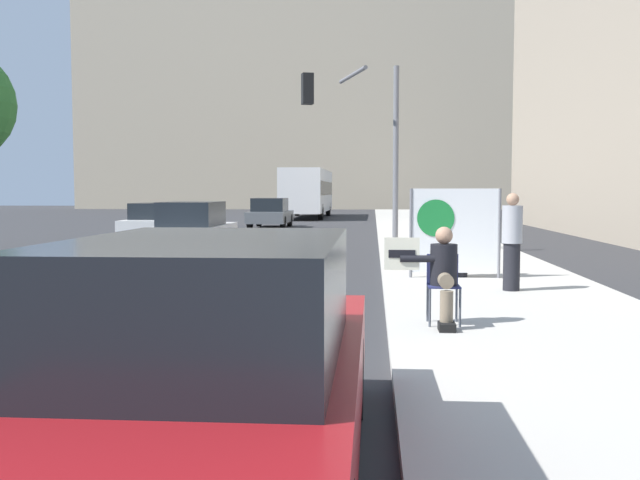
{
  "coord_description": "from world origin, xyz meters",
  "views": [
    {
      "loc": [
        2.15,
        -5.78,
        1.8
      ],
      "look_at": [
        1.24,
        6.43,
        0.96
      ],
      "focal_mm": 40.0,
      "sensor_mm": 36.0,
      "label": 1
    }
  ],
  "objects": [
    {
      "name": "ground_plane",
      "position": [
        0.0,
        0.0,
        0.0
      ],
      "size": [
        160.0,
        160.0,
        0.0
      ],
      "primitive_type": "plane",
      "color": "#303033"
    },
    {
      "name": "car_on_road_midblock",
      "position": [
        -5.93,
        20.64,
        0.69
      ],
      "size": [
        1.84,
        4.51,
        1.36
      ],
      "color": "white",
      "rests_on": "ground_plane"
    },
    {
      "name": "seated_protester",
      "position": [
        3.02,
        3.17,
        0.79
      ],
      "size": [
        0.95,
        0.77,
        1.24
      ],
      "rotation": [
        0.0,
        0.0,
        0.17
      ],
      "color": "#474C56",
      "rests_on": "sidewalk_curb"
    },
    {
      "name": "car_on_road_distant",
      "position": [
        -2.9,
        28.97,
        0.73
      ],
      "size": [
        1.81,
        4.39,
        1.46
      ],
      "color": "#565B60",
      "rests_on": "ground_plane"
    },
    {
      "name": "building_backdrop_far",
      "position": [
        -2.0,
        70.26,
        14.99
      ],
      "size": [
        52.0,
        12.0,
        29.98
      ],
      "color": "tan",
      "rests_on": "ground_plane"
    },
    {
      "name": "protest_banner",
      "position": [
        3.72,
        8.14,
        1.04
      ],
      "size": [
        1.75,
        0.06,
        1.73
      ],
      "color": "slate",
      "rests_on": "sidewalk_curb"
    },
    {
      "name": "traffic_light_pole",
      "position": [
        1.82,
        14.32,
        3.63
      ],
      "size": [
        2.71,
        2.48,
        5.2
      ],
      "color": "slate",
      "rests_on": "sidewalk_curb"
    },
    {
      "name": "sidewalk_curb",
      "position": [
        4.31,
        15.0,
        0.06
      ],
      "size": [
        3.94,
        90.0,
        0.12
      ],
      "primitive_type": "cube",
      "color": "#B7B2A8",
      "rests_on": "ground_plane"
    },
    {
      "name": "pedestrian_behind",
      "position": [
        3.87,
        8.34,
        0.94
      ],
      "size": [
        0.34,
        0.34,
        1.62
      ],
      "rotation": [
        0.0,
        0.0,
        2.1
      ],
      "color": "black",
      "rests_on": "sidewalk_curb"
    },
    {
      "name": "car_on_road_nearest",
      "position": [
        -2.92,
        13.94,
        0.74
      ],
      "size": [
        1.71,
        4.28,
        1.51
      ],
      "color": "silver",
      "rests_on": "ground_plane"
    },
    {
      "name": "parked_car_curbside",
      "position": [
        1.21,
        -1.68,
        0.76
      ],
      "size": [
        1.74,
        4.51,
        1.54
      ],
      "color": "maroon",
      "rests_on": "ground_plane"
    },
    {
      "name": "city_bus_on_road",
      "position": [
        -2.27,
        42.38,
        1.85
      ],
      "size": [
        2.6,
        12.08,
        3.21
      ],
      "color": "silver",
      "rests_on": "ground_plane"
    },
    {
      "name": "jogger_on_sidewalk",
      "position": [
        4.49,
        6.42,
        0.96
      ],
      "size": [
        0.34,
        0.34,
        1.65
      ],
      "rotation": [
        0.0,
        0.0,
        3.32
      ],
      "color": "black",
      "rests_on": "sidewalk_curb"
    }
  ]
}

